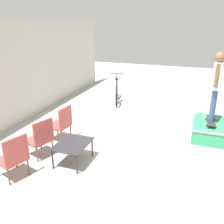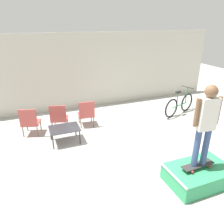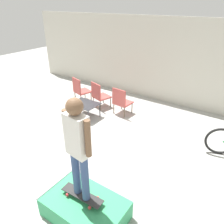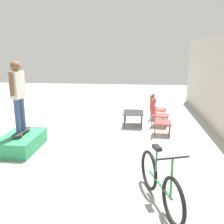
{
  "view_description": "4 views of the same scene",
  "coord_description": "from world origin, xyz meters",
  "px_view_note": "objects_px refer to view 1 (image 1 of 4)",
  "views": [
    {
      "loc": [
        -5.54,
        -0.91,
        3.02
      ],
      "look_at": [
        -0.1,
        1.07,
        0.87
      ],
      "focal_mm": 40.0,
      "sensor_mm": 36.0,
      "label": 1
    },
    {
      "loc": [
        -2.01,
        -4.29,
        3.39
      ],
      "look_at": [
        0.2,
        1.41,
        0.82
      ],
      "focal_mm": 35.0,
      "sensor_mm": 36.0,
      "label": 2
    },
    {
      "loc": [
        3.11,
        -3.2,
        3.45
      ],
      "look_at": [
        0.17,
        1.08,
        0.78
      ],
      "focal_mm": 35.0,
      "sensor_mm": 36.0,
      "label": 3
    },
    {
      "loc": [
        7.08,
        1.72,
        2.52
      ],
      "look_at": [
        0.32,
        1.0,
        0.85
      ],
      "focal_mm": 40.0,
      "sensor_mm": 36.0,
      "label": 4
    }
  ],
  "objects_px": {
    "skateboard_on_ramp": "(211,121)",
    "patio_chair_left": "(13,156)",
    "coffee_table": "(73,145)",
    "skate_ramp_box": "(210,129)",
    "person_skater": "(217,81)",
    "patio_chair_right": "(61,123)",
    "patio_chair_center": "(40,137)",
    "bicycle": "(117,92)"
  },
  "relations": [
    {
      "from": "patio_chair_left",
      "to": "bicycle",
      "type": "xyz_separation_m",
      "value": [
        5.45,
        -0.27,
        -0.11
      ]
    },
    {
      "from": "patio_chair_left",
      "to": "patio_chair_center",
      "type": "xyz_separation_m",
      "value": [
        0.9,
        0.0,
        0.0
      ]
    },
    {
      "from": "coffee_table",
      "to": "skate_ramp_box",
      "type": "bearing_deg",
      "value": -49.25
    },
    {
      "from": "skateboard_on_ramp",
      "to": "patio_chair_right",
      "type": "relative_size",
      "value": 0.85
    },
    {
      "from": "coffee_table",
      "to": "patio_chair_left",
      "type": "distance_m",
      "value": 1.24
    },
    {
      "from": "skateboard_on_ramp",
      "to": "patio_chair_left",
      "type": "distance_m",
      "value": 4.97
    },
    {
      "from": "skate_ramp_box",
      "to": "patio_chair_left",
      "type": "xyz_separation_m",
      "value": [
        -3.4,
        3.69,
        0.3
      ]
    },
    {
      "from": "person_skater",
      "to": "bicycle",
      "type": "height_order",
      "value": "person_skater"
    },
    {
      "from": "skateboard_on_ramp",
      "to": "bicycle",
      "type": "xyz_separation_m",
      "value": [
        2.1,
        3.4,
        -0.08
      ]
    },
    {
      "from": "skateboard_on_ramp",
      "to": "skate_ramp_box",
      "type": "bearing_deg",
      "value": -15.52
    },
    {
      "from": "person_skater",
      "to": "bicycle",
      "type": "relative_size",
      "value": 1.07
    },
    {
      "from": "patio_chair_left",
      "to": "person_skater",
      "type": "bearing_deg",
      "value": 149.54
    },
    {
      "from": "patio_chair_center",
      "to": "bicycle",
      "type": "xyz_separation_m",
      "value": [
        4.55,
        -0.27,
        -0.11
      ]
    },
    {
      "from": "coffee_table",
      "to": "bicycle",
      "type": "bearing_deg",
      "value": 6.82
    },
    {
      "from": "skate_ramp_box",
      "to": "patio_chair_right",
      "type": "height_order",
      "value": "patio_chair_right"
    },
    {
      "from": "skateboard_on_ramp",
      "to": "coffee_table",
      "type": "distance_m",
      "value": 3.75
    },
    {
      "from": "patio_chair_right",
      "to": "coffee_table",
      "type": "bearing_deg",
      "value": 47.18
    },
    {
      "from": "skateboard_on_ramp",
      "to": "patio_chair_center",
      "type": "height_order",
      "value": "patio_chair_center"
    },
    {
      "from": "patio_chair_left",
      "to": "skate_ramp_box",
      "type": "bearing_deg",
      "value": 149.92
    },
    {
      "from": "patio_chair_center",
      "to": "bicycle",
      "type": "bearing_deg",
      "value": -166.11
    },
    {
      "from": "patio_chair_center",
      "to": "patio_chair_right",
      "type": "bearing_deg",
      "value": -162.94
    },
    {
      "from": "patio_chair_left",
      "to": "bicycle",
      "type": "distance_m",
      "value": 5.46
    },
    {
      "from": "skateboard_on_ramp",
      "to": "patio_chair_right",
      "type": "distance_m",
      "value": 3.98
    },
    {
      "from": "skate_ramp_box",
      "to": "patio_chair_left",
      "type": "height_order",
      "value": "patio_chair_left"
    },
    {
      "from": "patio_chair_left",
      "to": "bicycle",
      "type": "relative_size",
      "value": 0.56
    },
    {
      "from": "person_skater",
      "to": "skateboard_on_ramp",
      "type": "bearing_deg",
      "value": 97.13
    },
    {
      "from": "patio_chair_center",
      "to": "patio_chair_left",
      "type": "bearing_deg",
      "value": 17.33
    },
    {
      "from": "person_skater",
      "to": "patio_chair_left",
      "type": "xyz_separation_m",
      "value": [
        -3.34,
        3.67,
        -1.06
      ]
    },
    {
      "from": "skateboard_on_ramp",
      "to": "coffee_table",
      "type": "xyz_separation_m",
      "value": [
        -2.42,
        2.86,
        -0.05
      ]
    },
    {
      "from": "patio_chair_left",
      "to": "bicycle",
      "type": "bearing_deg",
      "value": -165.65
    },
    {
      "from": "skateboard_on_ramp",
      "to": "coffee_table",
      "type": "relative_size",
      "value": 0.91
    },
    {
      "from": "patio_chair_center",
      "to": "patio_chair_right",
      "type": "relative_size",
      "value": 1.0
    },
    {
      "from": "skateboard_on_ramp",
      "to": "coffee_table",
      "type": "bearing_deg",
      "value": 127.73
    },
    {
      "from": "skate_ramp_box",
      "to": "skateboard_on_ramp",
      "type": "relative_size",
      "value": 1.8
    },
    {
      "from": "patio_chair_right",
      "to": "bicycle",
      "type": "distance_m",
      "value": 3.65
    },
    {
      "from": "patio_chair_left",
      "to": "patio_chair_right",
      "type": "bearing_deg",
      "value": -162.91
    },
    {
      "from": "skateboard_on_ramp",
      "to": "person_skater",
      "type": "relative_size",
      "value": 0.44
    },
    {
      "from": "skateboard_on_ramp",
      "to": "patio_chair_right",
      "type": "xyz_separation_m",
      "value": [
        -1.53,
        3.67,
        0.02
      ]
    },
    {
      "from": "patio_chair_right",
      "to": "bicycle",
      "type": "relative_size",
      "value": 0.56
    },
    {
      "from": "patio_chair_left",
      "to": "skateboard_on_ramp",
      "type": "bearing_deg",
      "value": 149.54
    },
    {
      "from": "bicycle",
      "to": "person_skater",
      "type": "bearing_deg",
      "value": -140.1
    },
    {
      "from": "coffee_table",
      "to": "patio_chair_center",
      "type": "relative_size",
      "value": 0.93
    }
  ]
}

